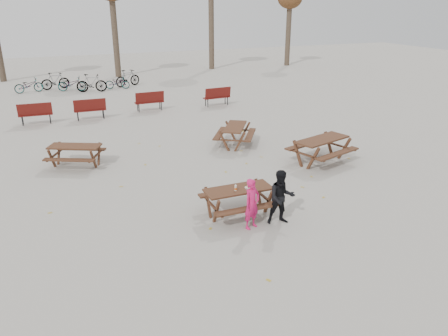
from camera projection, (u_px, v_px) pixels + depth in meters
name	position (u px, v px, depth m)	size (l,w,h in m)	color
ground	(238.00, 215.00, 11.81)	(80.00, 80.00, 0.00)	gray
main_picnic_table	(238.00, 195.00, 11.60)	(1.80, 1.45, 0.78)	#392214
food_tray	(249.00, 188.00, 11.55)	(0.18, 0.11, 0.04)	white
bread_roll	(249.00, 186.00, 11.53)	(0.14, 0.06, 0.05)	tan
soda_bottle	(236.00, 188.00, 11.37)	(0.07, 0.07, 0.17)	silver
child	(252.00, 204.00, 10.92)	(0.48, 0.32, 1.32)	#CD195C
adult	(281.00, 197.00, 11.13)	(0.71, 0.55, 1.45)	black
picnic_table_east	(321.00, 151.00, 15.47)	(2.06, 1.66, 0.89)	#392214
picnic_table_north	(76.00, 156.00, 15.15)	(1.74, 1.40, 0.75)	#392214
picnic_table_far	(235.00, 136.00, 17.37)	(1.82, 1.47, 0.78)	#392214
park_bench_row	(127.00, 104.00, 22.03)	(10.80, 1.16, 1.03)	maroon
bicycle_row	(82.00, 82.00, 28.11)	(8.01, 2.77, 1.12)	black
fallen_leaves	(221.00, 179.00, 14.14)	(11.00, 11.00, 0.01)	#AC9129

